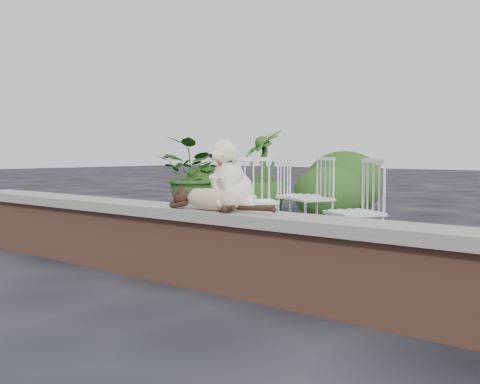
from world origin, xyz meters
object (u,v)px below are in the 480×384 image
Objects in this scene: dog at (235,174)px; potted_plant_b at (263,173)px; cat at (212,198)px; chair_a at (257,200)px; chair_d at (354,211)px; chair_b at (311,197)px; potted_plant_a at (194,174)px; chair_e at (298,195)px.

dog is 4.85m from potted_plant_b.
chair_a is at bearing 122.00° from cat.
chair_d is at bearing 81.90° from cat.
cat is 4.93m from potted_plant_b.
potted_plant_b is (-2.77, 3.98, -0.16)m from dog.
chair_b is 2.38m from potted_plant_b.
chair_a is at bearing -34.33° from potted_plant_a.
potted_plant_a reaches higher than chair_b.
dog reaches higher than chair_d.
chair_e is 0.75× the size of potted_plant_a.
chair_a is at bearing 175.11° from chair_e.
chair_d is 3.93m from potted_plant_b.
dog is 3.03m from chair_e.
chair_b is 0.75× the size of potted_plant_a.
chair_a is at bearing 125.86° from dog.
dog is at bearing -105.00° from chair_a.
chair_a is at bearing -54.20° from potted_plant_b.
dog is at bearing -41.64° from chair_b.
potted_plant_a is at bearing -170.35° from potted_plant_b.
potted_plant_b reaches higher than potted_plant_a.
chair_b and chair_d have the same top height.
chair_e is 0.70× the size of potted_plant_b.
chair_b is at bearing 112.66° from dog.
dog is 0.24m from cat.
chair_d is (0.21, 1.42, -0.37)m from dog.
chair_e and chair_b have the same top height.
chair_a is (-1.18, 1.78, -0.37)m from dog.
chair_e is at bearing -39.84° from potted_plant_b.
dog is 0.48× the size of cat.
chair_d is (0.29, 1.57, -0.20)m from cat.
dog reaches higher than cat.
chair_a is (-0.26, -0.71, 0.00)m from chair_b.
chair_e and chair_a have the same top height.
potted_plant_b is at bearing 171.93° from chair_d.
potted_plant_b is (-1.59, 2.20, 0.20)m from chair_a.
chair_d is at bearing -28.56° from potted_plant_a.
cat is at bearing -167.73° from chair_e.
cat is 1.14× the size of chair_b.
potted_plant_b is at bearing 77.13° from chair_a.
chair_b is at bearing 21.57° from chair_a.
chair_e is 1.00× the size of chair_a.
chair_b is (-0.85, 2.64, -0.20)m from cat.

